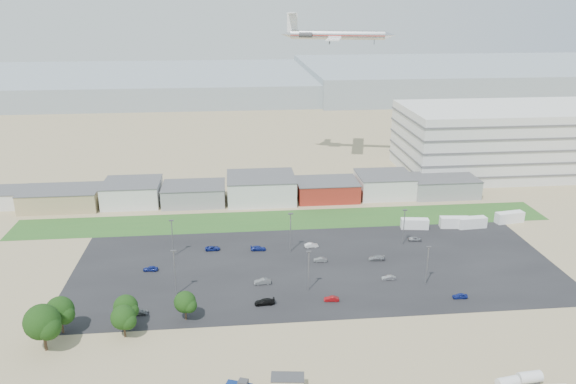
{
  "coord_description": "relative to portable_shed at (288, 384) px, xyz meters",
  "views": [
    {
      "loc": [
        -14.73,
        -105.19,
        63.27
      ],
      "look_at": [
        -1.94,
        22.0,
        19.29
      ],
      "focal_mm": 35.0,
      "sensor_mm": 36.0,
      "label": 1
    }
  ],
  "objects": [
    {
      "name": "parked_car_3",
      "position": [
        -2.16,
        28.99,
        -0.78
      ],
      "size": [
        4.53,
        2.06,
        1.29
      ],
      "primitive_type": "imported",
      "rotation": [
        0.0,
        0.0,
        -1.51
      ],
      "color": "black",
      "rests_on": "ground"
    },
    {
      "name": "parked_car_10",
      "position": [
        -29.03,
        27.67,
        -0.82
      ],
      "size": [
        4.24,
        1.92,
        1.2
      ],
      "primitive_type": "imported",
      "rotation": [
        0.0,
        0.0,
        1.51
      ],
      "color": "#595B5E",
      "rests_on": "ground"
    },
    {
      "name": "box_trailer_c",
      "position": [
        60.81,
        66.66,
        0.15
      ],
      "size": [
        8.61,
        3.32,
        3.16
      ],
      "primitive_type": null,
      "rotation": [
        0.0,
        0.0,
        0.08
      ],
      "color": "silver",
      "rests_on": "ground"
    },
    {
      "name": "tree_far_left",
      "position": [
        -44.59,
        16.24,
        3.99
      ],
      "size": [
        7.23,
        7.23,
        10.84
      ],
      "primitive_type": null,
      "color": "black",
      "rests_on": "ground"
    },
    {
      "name": "tree_right",
      "position": [
        -30.6,
        23.24,
        2.51
      ],
      "size": [
        5.24,
        5.24,
        7.87
      ],
      "primitive_type": null,
      "color": "black",
      "rests_on": "ground"
    },
    {
      "name": "lightpole_back_l",
      "position": [
        -24.25,
        55.97,
        3.57
      ],
      "size": [
        1.18,
        0.49,
        10.0
      ],
      "primitive_type": null,
      "color": "slate",
      "rests_on": "ground"
    },
    {
      "name": "parked_car_1",
      "position": [
        27.91,
        37.37,
        -0.88
      ],
      "size": [
        3.33,
        1.2,
        1.09
      ],
      "primitive_type": "imported",
      "rotation": [
        0.0,
        0.0,
        -1.59
      ],
      "color": "#A5A5AA",
      "rests_on": "ground"
    },
    {
      "name": "airliner",
      "position": [
        32.83,
        138.0,
        49.15
      ],
      "size": [
        49.37,
        39.25,
        12.86
      ],
      "primitive_type": null,
      "rotation": [
        0.0,
        0.0,
        -0.24
      ],
      "color": "silver"
    },
    {
      "name": "parking_garage",
      "position": [
        96.84,
        121.07,
        11.07
      ],
      "size": [
        80.0,
        40.0,
        25.0
      ],
      "primitive_type": "cube",
      "color": "silver",
      "rests_on": "ground"
    },
    {
      "name": "lightpole_front_m",
      "position": [
        8.24,
        34.36,
        3.48
      ],
      "size": [
        1.15,
        0.48,
        9.81
      ],
      "primitive_type": null,
      "color": "slate",
      "rests_on": "ground"
    },
    {
      "name": "tree_mid",
      "position": [
        -30.41,
        19.25,
        2.46
      ],
      "size": [
        5.19,
        5.19,
        7.78
      ],
      "primitive_type": null,
      "color": "black",
      "rests_on": "ground"
    },
    {
      "name": "storage_tank_ne",
      "position": [
        42.01,
        -2.25,
        -0.19
      ],
      "size": [
        4.29,
        2.39,
        2.48
      ],
      "primitive_type": null,
      "rotation": [
        0.0,
        0.0,
        0.08
      ],
      "color": "silver",
      "rests_on": "ground"
    },
    {
      "name": "hills_backdrop",
      "position": [
        46.84,
        341.07,
        3.07
      ],
      "size": [
        700.0,
        200.0,
        9.0
      ],
      "primitive_type": null,
      "color": "gray",
      "rests_on": "ground"
    },
    {
      "name": "parked_car_11",
      "position": [
        12.21,
        57.62,
        -0.83
      ],
      "size": [
        3.72,
        1.5,
        1.2
      ],
      "primitive_type": "imported",
      "rotation": [
        0.0,
        0.0,
        1.63
      ],
      "color": "silver",
      "rests_on": "ground"
    },
    {
      "name": "box_trailer_d",
      "position": [
        73.68,
        69.47,
        0.18
      ],
      "size": [
        8.89,
        3.98,
        3.22
      ],
      "primitive_type": null,
      "rotation": [
        0.0,
        0.0,
        0.16
      ],
      "color": "silver",
      "rests_on": "ground"
    },
    {
      "name": "parked_car_13",
      "position": [
        12.65,
        28.95,
        -0.88
      ],
      "size": [
        3.44,
        1.52,
        1.1
      ],
      "primitive_type": "imported",
      "rotation": [
        0.0,
        0.0,
        -1.68
      ],
      "color": "maroon",
      "rests_on": "ground"
    },
    {
      "name": "lightpole_front_l",
      "position": [
        -21.76,
        35.42,
        4.02
      ],
      "size": [
        1.28,
        0.53,
        10.9
      ],
      "primitive_type": null,
      "color": "slate",
      "rests_on": "ground"
    },
    {
      "name": "storage_tank_nw",
      "position": [
        37.63,
        -3.04,
        -0.28
      ],
      "size": [
        4.06,
        2.49,
        2.28
      ],
      "primitive_type": null,
      "rotation": [
        0.0,
        0.0,
        0.16
      ],
      "color": "silver",
      "rests_on": "ground"
    },
    {
      "name": "parked_car_9",
      "position": [
        -14.25,
        58.41,
        -0.88
      ],
      "size": [
        3.99,
        1.9,
        1.1
      ],
      "primitive_type": "imported",
      "rotation": [
        0.0,
        0.0,
        1.59
      ],
      "color": "navy",
      "rests_on": "ground"
    },
    {
      "name": "tree_near",
      "position": [
        -18.87,
        24.49,
        2.23
      ],
      "size": [
        4.87,
        4.87,
        7.3
      ],
      "primitive_type": null,
      "color": "black",
      "rests_on": "ground"
    },
    {
      "name": "portable_shed",
      "position": [
        0.0,
        0.0,
        0.0
      ],
      "size": [
        5.97,
        3.6,
        2.85
      ],
      "primitive_type": null,
      "rotation": [
        0.0,
        0.0,
        -0.12
      ],
      "color": "beige",
      "rests_on": "ground"
    },
    {
      "name": "building_row",
      "position": [
        -10.16,
        97.07,
        2.57
      ],
      "size": [
        170.0,
        20.0,
        8.0
      ],
      "primitive_type": null,
      "color": "silver",
      "rests_on": "ground"
    },
    {
      "name": "parked_car_6",
      "position": [
        -2.14,
        57.13,
        -0.83
      ],
      "size": [
        4.19,
        1.9,
        1.19
      ],
      "primitive_type": "imported",
      "rotation": [
        0.0,
        0.0,
        1.51
      ],
      "color": "navy",
      "rests_on": "ground"
    },
    {
      "name": "lightpole_back_m",
      "position": [
        6.35,
        55.69,
        3.96
      ],
      "size": [
        1.27,
        0.53,
        10.78
      ],
      "primitive_type": null,
      "color": "slate",
      "rests_on": "ground"
    },
    {
      "name": "box_trailer_a",
      "position": [
        43.96,
        67.71,
        0.06
      ],
      "size": [
        8.17,
        3.57,
        2.96
      ],
      "primitive_type": null,
      "rotation": [
        0.0,
        0.0,
        -0.14
      ],
      "color": "silver",
      "rests_on": "ground"
    },
    {
      "name": "parked_car_8",
      "position": [
        41.29,
        58.95,
        -0.8
      ],
      "size": [
        3.76,
        1.75,
        1.24
      ],
      "primitive_type": "imported",
      "rotation": [
        0.0,
        0.0,
        1.49
      ],
      "color": "#A5A5AA",
      "rests_on": "ground"
    },
    {
      "name": "parked_car_12",
      "position": [
        27.67,
        48.18,
        -0.82
      ],
      "size": [
        4.3,
        1.96,
        1.22
      ],
      "primitive_type": "imported",
      "rotation": [
        0.0,
        0.0,
        -1.63
      ],
      "color": "#A5A5AA",
      "rests_on": "ground"
    },
    {
      "name": "tree_left",
      "position": [
        -43.08,
        22.06,
        3.04
      ],
      "size": [
        5.96,
        5.96,
        8.94
      ],
      "primitive_type": null,
      "color": "black",
      "rests_on": "ground"
    },
    {
      "name": "parked_car_2",
      "position": [
        41.46,
        27.32,
        -0.86
      ],
      "size": [
        3.41,
        1.51,
        1.14
      ],
      "primitive_type": "imported",
      "rotation": [
        0.0,
        0.0,
        -1.62
      ],
      "color": "navy",
      "rests_on": "ground"
    },
    {
      "name": "grass_strip",
      "position": [
        6.84,
        78.07,
        -1.42
      ],
      "size": [
        160.0,
        16.0,
        0.02
      ],
      "primitive_type": "cube",
      "color": "#295821",
      "rests_on": "ground"
    },
    {
      "name": "box_trailer_b",
      "position": [
        55.83,
        67.36,
        0.16
      ],
      "size": [
        8.68,
        3.5,
        3.17
      ],
      "primitive_type": null,
      "rotation": [
        0.0,
        0.0,
        -0.1
      ],
      "color": "silver",
      "rests_on": "ground"
    },
    {
      "name": "parking_lot",
      "position": [
        11.84,
        46.07,
        -1.42
      ],
      "size": [
        120.0,
        50.0,
        0.01
      ],
      "primitive_type": "cube",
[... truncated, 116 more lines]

